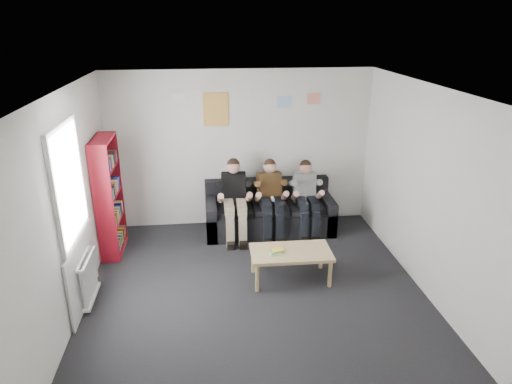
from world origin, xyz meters
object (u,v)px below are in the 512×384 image
at_px(person_left, 235,200).
at_px(person_middle, 271,199).
at_px(coffee_table, 291,254).
at_px(bookshelf, 109,196).
at_px(sofa, 269,213).
at_px(person_right, 307,198).

bearing_deg(person_left, person_middle, 3.91).
bearing_deg(person_left, coffee_table, -61.17).
bearing_deg(person_left, bookshelf, -168.22).
xyz_separation_m(sofa, coffee_table, (0.07, -1.65, 0.09)).
bearing_deg(person_left, sofa, 22.04).
distance_m(coffee_table, person_right, 1.56).
xyz_separation_m(sofa, person_left, (-0.60, -0.20, 0.36)).
bearing_deg(coffee_table, person_left, 115.04).
relative_size(bookshelf, person_right, 1.46).
xyz_separation_m(sofa, bookshelf, (-2.54, -0.47, 0.62)).
relative_size(person_middle, person_right, 1.03).
bearing_deg(sofa, person_left, -161.75).
distance_m(sofa, person_right, 0.72).
xyz_separation_m(bookshelf, person_middle, (2.54, 0.27, -0.27)).
relative_size(bookshelf, coffee_table, 1.65).
distance_m(bookshelf, person_right, 3.17).
bearing_deg(person_right, coffee_table, -107.88).
distance_m(person_left, person_right, 1.21).
relative_size(sofa, coffee_table, 1.95).
height_order(bookshelf, person_left, bookshelf).
xyz_separation_m(person_left, person_middle, (0.60, 0.00, -0.01)).
xyz_separation_m(coffee_table, person_left, (-0.68, 1.45, 0.26)).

